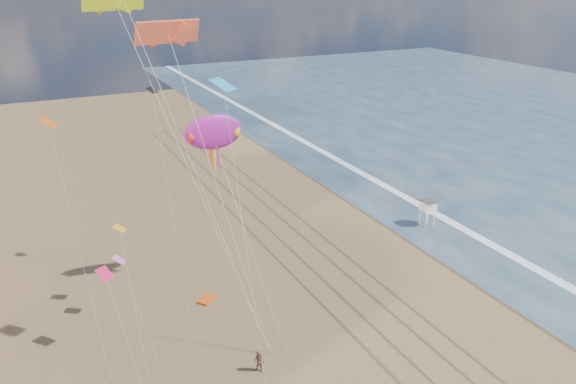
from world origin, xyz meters
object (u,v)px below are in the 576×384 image
object	(u,v)px
lifeguard_stand	(428,206)
show_kite	(214,132)
kite_flyer_b	(259,362)
grounded_kite	(207,299)

from	to	relation	value
lifeguard_stand	show_kite	world-z (taller)	show_kite
show_kite	kite_flyer_b	size ratio (longest dim) A/B	10.62
show_kite	lifeguard_stand	bearing A→B (deg)	2.69
lifeguard_stand	show_kite	size ratio (longest dim) A/B	0.16
grounded_kite	kite_flyer_b	size ratio (longest dim) A/B	0.98
lifeguard_stand	grounded_kite	size ratio (longest dim) A/B	1.79
show_kite	kite_flyer_b	bearing A→B (deg)	-98.14
lifeguard_stand	show_kite	distance (m)	31.23
grounded_kite	kite_flyer_b	world-z (taller)	kite_flyer_b
grounded_kite	show_kite	xyz separation A→B (m)	(2.62, 3.26, 15.83)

